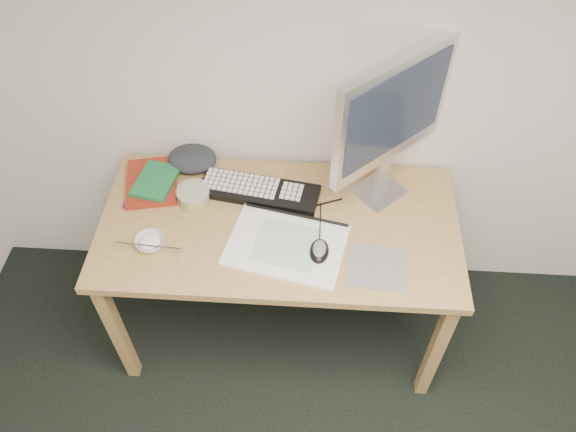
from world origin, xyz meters
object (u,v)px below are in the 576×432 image
at_px(sketchpad, 286,245).
at_px(desk, 279,236).
at_px(monitor, 392,116).
at_px(keyboard, 259,191).
at_px(rice_bowl, 150,242).

bearing_deg(sketchpad, desk, 119.74).
height_order(desk, monitor, monitor).
bearing_deg(desk, keyboard, 120.55).
bearing_deg(keyboard, monitor, 13.89).
bearing_deg(rice_bowl, keyboard, 37.27).
relative_size(sketchpad, monitor, 0.68).
bearing_deg(sketchpad, rice_bowl, -164.87).
relative_size(keyboard, monitor, 0.77).
distance_m(keyboard, rice_bowl, 0.48).
xyz_separation_m(desk, keyboard, (-0.09, 0.15, 0.10)).
bearing_deg(keyboard, desk, -50.29).
bearing_deg(monitor, sketchpad, 177.43).
distance_m(desk, keyboard, 0.20).
xyz_separation_m(sketchpad, monitor, (0.36, 0.30, 0.39)).
relative_size(desk, rice_bowl, 12.75).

